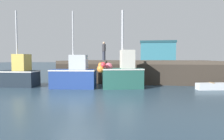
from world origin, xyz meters
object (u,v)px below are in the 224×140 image
object	(u,v)px
rowboat	(212,86)
fishing_boat_near_right	(74,75)
fishing_boat_mid	(122,74)
fishing_boat_near_left	(19,75)
mooring_buoy_foreground	(78,85)
dockworker	(104,51)

from	to	relation	value
rowboat	fishing_boat_near_right	bearing A→B (deg)	-175.64
fishing_boat_near_right	fishing_boat_mid	world-z (taller)	fishing_boat_mid
fishing_boat_near_left	rowboat	size ratio (longest dim) A/B	2.62
fishing_boat_near_left	mooring_buoy_foreground	distance (m)	4.52
fishing_boat_near_left	rowboat	xyz separation A→B (m)	(12.97, 0.58, -0.62)
fishing_boat_mid	rowboat	xyz separation A→B (m)	(5.67, 0.27, -0.76)
dockworker	fishing_boat_near_left	bearing A→B (deg)	-133.67
fishing_boat_mid	dockworker	xyz separation A→B (m)	(-2.25, 4.98, 1.66)
dockworker	mooring_buoy_foreground	bearing A→B (deg)	-95.91
fishing_boat_near_right	fishing_boat_mid	distance (m)	3.20
rowboat	dockworker	distance (m)	9.53
rowboat	mooring_buoy_foreground	size ratio (longest dim) A/B	3.57
fishing_boat_mid	mooring_buoy_foreground	distance (m)	2.99
fishing_boat_near_left	mooring_buoy_foreground	bearing A→B (deg)	-4.26
fishing_boat_near_right	fishing_boat_mid	bearing A→B (deg)	7.22
fishing_boat_near_left	rowboat	bearing A→B (deg)	2.57
rowboat	fishing_boat_mid	bearing A→B (deg)	-177.25
fishing_boat_near_left	fishing_boat_near_right	distance (m)	4.13
fishing_boat_near_left	fishing_boat_near_right	bearing A→B (deg)	-1.28
fishing_boat_near_right	mooring_buoy_foreground	world-z (taller)	fishing_boat_near_right
fishing_boat_near_left	fishing_boat_near_right	world-z (taller)	fishing_boat_near_left
fishing_boat_near_left	fishing_boat_near_right	xyz separation A→B (m)	(4.13, -0.09, 0.02)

